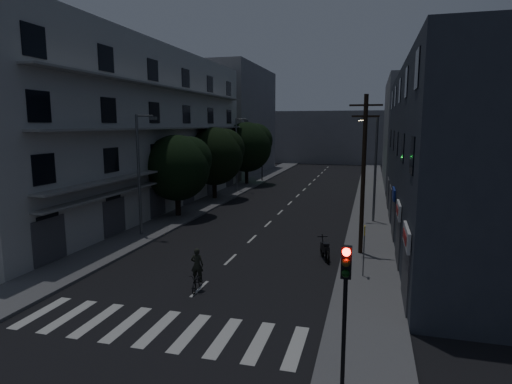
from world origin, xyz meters
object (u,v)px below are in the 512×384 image
at_px(traffic_signal_near, 345,287).
at_px(motorcycle, 325,250).
at_px(cyclist, 197,276).
at_px(bus_stop_sign, 364,242).
at_px(utility_pole, 363,172).

xyz_separation_m(traffic_signal_near, motorcycle, (-1.77, 11.95, -2.58)).
bearing_deg(motorcycle, traffic_signal_near, -100.27).
bearing_deg(cyclist, motorcycle, 42.03).
distance_m(bus_stop_sign, motorcycle, 3.64).
xyz_separation_m(traffic_signal_near, bus_stop_sign, (0.37, 9.34, -1.21)).
height_order(utility_pole, cyclist, utility_pole).
bearing_deg(utility_pole, cyclist, -133.70).
relative_size(motorcycle, cyclist, 1.00).
height_order(utility_pole, motorcycle, utility_pole).
bearing_deg(bus_stop_sign, cyclist, -154.70).
bearing_deg(utility_pole, bus_stop_sign, -86.62).
bearing_deg(utility_pole, traffic_signal_near, -90.58).
relative_size(bus_stop_sign, cyclist, 1.27).
relative_size(traffic_signal_near, utility_pole, 0.46).
xyz_separation_m(bus_stop_sign, motorcycle, (-2.14, 2.60, -1.37)).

